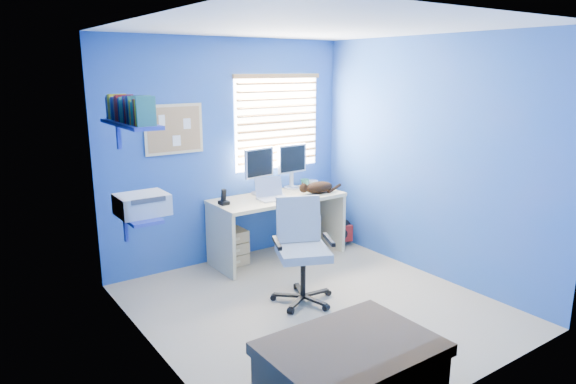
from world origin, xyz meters
TOP-DOWN VIEW (x-y plane):
  - floor at (0.00, 0.00)m, footprint 3.00×3.20m
  - ceiling at (0.00, 0.00)m, footprint 3.00×3.20m
  - wall_back at (0.00, 1.60)m, footprint 3.00×0.01m
  - wall_front at (0.00, -1.60)m, footprint 3.00×0.01m
  - wall_left at (-1.50, 0.00)m, footprint 0.01×3.20m
  - wall_right at (1.50, 0.00)m, footprint 0.01×3.20m
  - desk at (0.43, 1.26)m, footprint 1.54×0.65m
  - laptop at (0.32, 1.17)m, footprint 0.36×0.30m
  - monitor_left at (0.32, 1.48)m, footprint 0.41×0.17m
  - monitor_right at (0.79, 1.49)m, footprint 0.41×0.14m
  - phone at (-0.25, 1.29)m, footprint 0.09×0.11m
  - mug at (0.97, 1.46)m, footprint 0.10×0.09m
  - cd_spindle at (1.08, 1.45)m, footprint 0.13×0.13m
  - cat at (0.92, 1.11)m, footprint 0.41×0.26m
  - tower_pc at (0.84, 1.33)m, footprint 0.24×0.46m
  - drawer_boxes at (-0.13, 1.38)m, footprint 0.35×0.28m
  - yellow_book at (0.70, 1.13)m, footprint 0.03×0.17m
  - backpack at (1.33, 1.16)m, footprint 0.35×0.30m
  - bed_corner at (-0.76, -1.34)m, footprint 1.03×0.73m
  - office_chair at (-0.01, 0.19)m, footprint 0.75×0.75m
  - window_blinds at (0.65, 1.57)m, footprint 1.15×0.05m
  - corkboard at (-0.65, 1.58)m, footprint 0.64×0.02m
  - wall_shelves at (-1.35, 0.75)m, footprint 0.42×0.90m

SIDE VIEW (x-z plane):
  - floor at x=0.00m, z-range 0.00..0.00m
  - yellow_book at x=0.70m, z-range 0.00..0.24m
  - backpack at x=1.33m, z-range 0.00..0.34m
  - drawer_boxes at x=-0.13m, z-range 0.00..0.41m
  - tower_pc at x=0.84m, z-range 0.00..0.45m
  - bed_corner at x=-0.76m, z-range 0.00..0.50m
  - office_chair at x=-0.01m, z-range -0.12..0.85m
  - desk at x=0.43m, z-range 0.00..0.74m
  - cd_spindle at x=1.08m, z-range 0.74..0.81m
  - mug at x=0.97m, z-range 0.74..0.84m
  - cat at x=0.92m, z-range 0.74..0.87m
  - phone at x=-0.25m, z-range 0.74..0.91m
  - laptop at x=0.32m, z-range 0.74..0.96m
  - monitor_left at x=0.32m, z-range 0.74..1.28m
  - monitor_right at x=0.79m, z-range 0.74..1.28m
  - wall_back at x=0.00m, z-range 0.00..2.50m
  - wall_front at x=0.00m, z-range 0.00..2.50m
  - wall_left at x=-1.50m, z-range 0.00..2.50m
  - wall_right at x=1.50m, z-range 0.00..2.50m
  - wall_shelves at x=-1.35m, z-range 0.91..1.96m
  - corkboard at x=-0.65m, z-range 1.29..1.81m
  - window_blinds at x=0.65m, z-range 1.00..2.10m
  - ceiling at x=0.00m, z-range 2.50..2.50m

